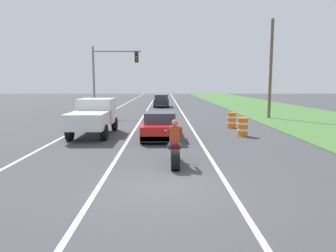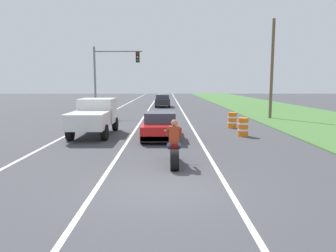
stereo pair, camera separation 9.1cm
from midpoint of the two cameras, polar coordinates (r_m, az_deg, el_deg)
name	(u,v)px [view 2 (the right image)]	position (r m, az deg, el deg)	size (l,w,h in m)	color
ground_plane	(162,188)	(8.84, -0.75, -11.13)	(160.00, 160.00, 0.00)	#424247
lane_stripe_left_solid	(105,115)	(29.03, -11.21, 1.91)	(0.14, 120.00, 0.01)	white
lane_stripe_right_solid	(185,115)	(28.56, 3.13, 1.96)	(0.14, 120.00, 0.01)	white
lane_stripe_centre_dashed	(145,115)	(28.57, -4.10, 1.95)	(0.14, 120.00, 0.01)	white
grass_verge_right	(297,115)	(30.87, 22.24, 1.87)	(10.00, 120.00, 0.06)	#477538
motorcycle_with_rider	(174,149)	(11.01, 1.34, -4.15)	(0.70, 2.21, 1.62)	black
sports_car_red	(160,126)	(16.55, -1.25, -0.02)	(1.84, 4.30, 1.37)	red
pickup_truck_left_lane_white	(94,115)	(17.89, -13.00, 1.90)	(2.02, 4.80, 1.98)	silver
traffic_light_mast_near	(109,70)	(28.51, -10.40, 9.82)	(4.26, 0.34, 6.00)	gray
utility_pole_roadside	(272,70)	(26.95, 18.28, 9.62)	(0.24, 0.24, 7.87)	brown
construction_barrel_nearest	(243,127)	(17.63, 13.50, -0.18)	(0.58, 0.58, 1.00)	orange
construction_barrel_mid	(232,120)	(20.74, 11.62, 1.03)	(0.58, 0.58, 1.00)	orange
distant_car_far_ahead	(163,101)	(38.51, -0.91, 4.59)	(1.80, 4.00, 1.50)	#262628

